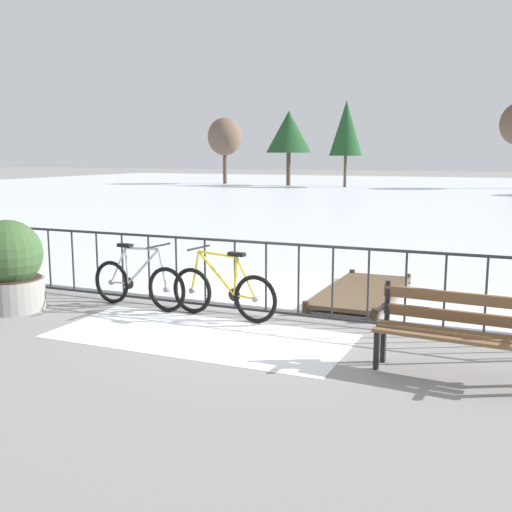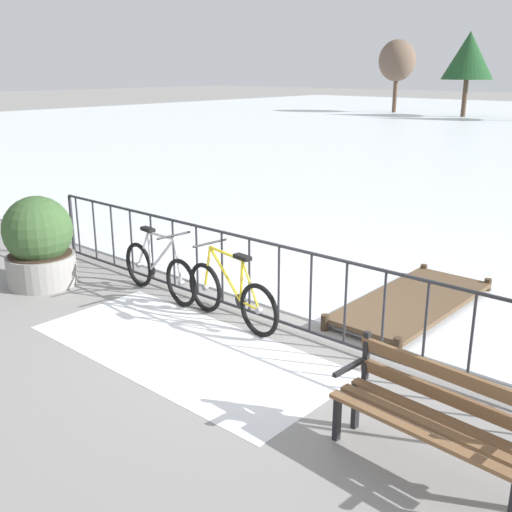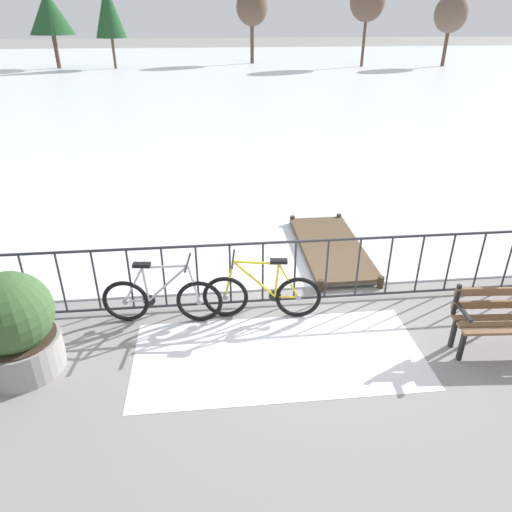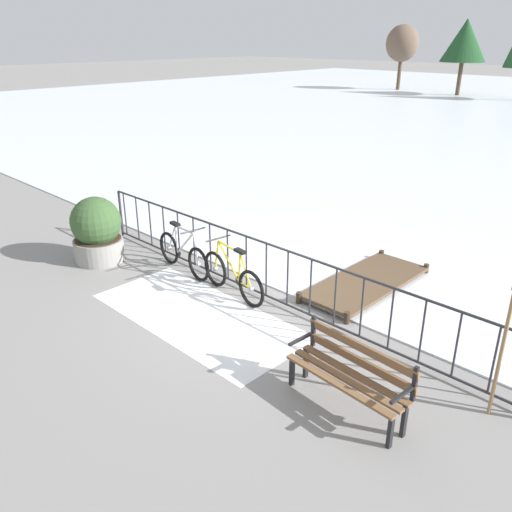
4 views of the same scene
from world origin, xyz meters
The scene contains 13 objects.
ground_plane centered at (0.00, 0.00, 0.00)m, with size 160.00×160.00×0.00m, color gray.
frozen_pond centered at (0.00, 28.40, 0.01)m, with size 80.00×56.00×0.03m, color silver.
snow_patch centered at (-0.41, -1.20, 0.00)m, with size 3.75×1.69×0.01m, color white.
railing_fence centered at (0.00, 0.00, 0.56)m, with size 9.06×0.06×1.07m.
bicycle_near_railing centered at (-1.95, -0.26, 0.37)m, with size 1.71×0.52×0.97m.
bicycle_second centered at (-0.52, -0.30, 0.37)m, with size 1.70×0.52×0.97m.
planter_with_shrub centered at (-3.62, -1.10, 0.64)m, with size 1.00×1.00×1.33m.
wooden_dock centered at (0.98, 1.61, 0.12)m, with size 1.10×2.72×0.20m.
tree_far_west centered at (-12.33, 34.31, 3.86)m, with size 3.26×3.26×5.36m.
tree_west_mid centered at (11.39, 33.22, 4.62)m, with size 2.65×2.65×6.11m.
tree_east_mid centered at (-7.97, 33.77, 4.02)m, with size 2.25×2.25×5.90m.
tree_far_east centered at (2.93, 36.68, 4.21)m, with size 2.56×2.56×5.66m.
tree_extra centered at (17.92, 32.74, 3.77)m, with size 2.51×2.51×5.18m.
Camera 3 is at (-1.20, -5.94, 3.99)m, focal length 32.83 mm.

